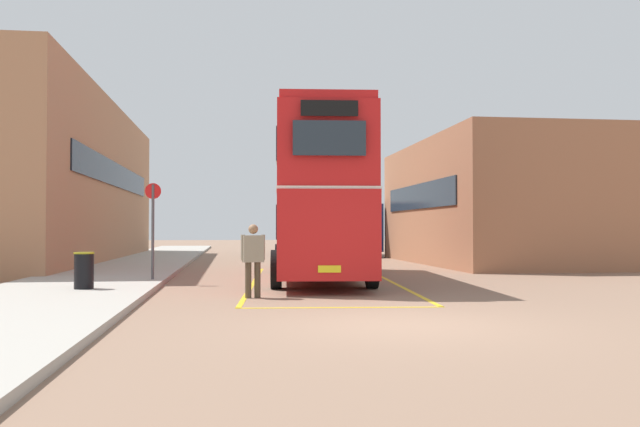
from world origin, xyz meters
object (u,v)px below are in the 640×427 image
double_decker_bus (318,197)px  bus_stop_sign (153,221)px  single_deck_bus (338,227)px  pedestrian_boarding (253,256)px  litter_bin (84,270)px

double_decker_bus → bus_stop_sign: (-4.80, -1.35, -0.77)m
double_decker_bus → single_deck_bus: size_ratio=1.17×
double_decker_bus → bus_stop_sign: bearing=-164.3°
double_decker_bus → bus_stop_sign: size_ratio=4.09×
single_deck_bus → pedestrian_boarding: single_deck_bus is taller
double_decker_bus → pedestrian_boarding: size_ratio=6.65×
pedestrian_boarding → double_decker_bus: bearing=68.2°
single_deck_bus → bus_stop_sign: 22.05m
double_decker_bus → litter_bin: bearing=-145.4°
litter_bin → bus_stop_sign: 3.29m
litter_bin → bus_stop_sign: bus_stop_sign is taller
pedestrian_boarding → litter_bin: 4.08m
single_deck_bus → bus_stop_sign: bearing=-112.4°
double_decker_bus → litter_bin: double_decker_bus is taller
single_deck_bus → double_decker_bus: bearing=-100.7°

